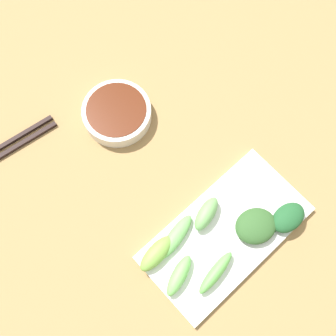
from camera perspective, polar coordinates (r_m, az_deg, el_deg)
name	(u,v)px	position (r m, az deg, el deg)	size (l,w,h in m)	color
tabletop	(175,177)	(0.83, 0.91, -1.23)	(2.10, 2.10, 0.02)	olive
sauce_bowl	(115,114)	(0.86, -6.84, 6.92)	(0.13, 0.13, 0.03)	silver
serving_plate	(225,233)	(0.79, 7.40, -8.35)	(0.16, 0.30, 0.01)	white
broccoli_stalk_0	(157,253)	(0.76, -1.49, -11.00)	(0.03, 0.08, 0.03)	#73A441
broccoli_stalk_1	(206,214)	(0.78, 4.98, -5.92)	(0.03, 0.07, 0.03)	#6BA65B
broccoli_leafy_2	(256,226)	(0.78, 11.29, -7.37)	(0.06, 0.07, 0.03)	#2F5728
broccoli_stalk_3	(179,276)	(0.76, 1.44, -13.74)	(0.02, 0.07, 0.03)	#6DBB58
broccoli_stalk_4	(216,273)	(0.76, 6.19, -13.32)	(0.02, 0.09, 0.03)	#64B951
broccoli_stalk_5	(176,237)	(0.77, 1.00, -8.89)	(0.03, 0.09, 0.02)	#68A958
broccoli_leafy_6	(288,218)	(0.80, 15.29, -6.21)	(0.05, 0.07, 0.03)	#1F5229
chopsticks	(1,152)	(0.89, -20.81, 1.99)	(0.06, 0.23, 0.01)	black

